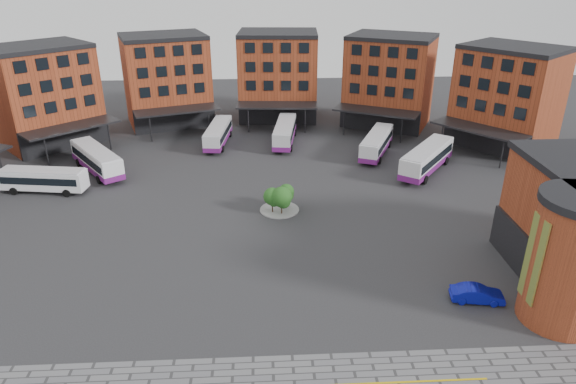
{
  "coord_description": "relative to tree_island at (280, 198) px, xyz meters",
  "views": [
    {
      "loc": [
        0.18,
        -39.35,
        25.96
      ],
      "look_at": [
        2.75,
        8.16,
        4.0
      ],
      "focal_mm": 32.0,
      "sensor_mm": 36.0,
      "label": 1
    }
  ],
  "objects": [
    {
      "name": "bus_b",
      "position": [
        -23.46,
        12.94,
        -0.02
      ],
      "size": [
        9.08,
        11.08,
        3.31
      ],
      "rotation": [
        0.0,
        0.0,
        0.63
      ],
      "color": "white",
      "rests_on": "ground"
    },
    {
      "name": "bus_d",
      "position": [
        1.63,
        23.24,
        -0.09
      ],
      "size": [
        4.2,
        11.58,
        3.19
      ],
      "rotation": [
        0.0,
        0.0,
        -0.14
      ],
      "color": "silver",
      "rests_on": "ground"
    },
    {
      "name": "bus_e",
      "position": [
        14.46,
        17.59,
        -0.11
      ],
      "size": [
        6.91,
        11.23,
        3.14
      ],
      "rotation": [
        0.0,
        0.0,
        -0.42
      ],
      "color": "white",
      "rests_on": "ground"
    },
    {
      "name": "tree_island",
      "position": [
        0.0,
        0.0,
        0.0
      ],
      "size": [
        4.4,
        4.4,
        3.25
      ],
      "color": "gray",
      "rests_on": "ground"
    },
    {
      "name": "bus_c",
      "position": [
        -8.41,
        23.28,
        -0.16
      ],
      "size": [
        3.72,
        11.04,
        3.05
      ],
      "rotation": [
        0.0,
        0.0,
        -0.12
      ],
      "color": "silver",
      "rests_on": "ground"
    },
    {
      "name": "ground",
      "position": [
        -2.07,
        -11.47,
        -1.82
      ],
      "size": [
        160.0,
        160.0,
        0.0
      ],
      "primitive_type": "plane",
      "color": "#28282B",
      "rests_on": "ground"
    },
    {
      "name": "bus_a",
      "position": [
        -28.15,
        7.02,
        -0.1
      ],
      "size": [
        10.49,
        3.79,
        2.9
      ],
      "rotation": [
        0.0,
        0.0,
        1.43
      ],
      "color": "white",
      "rests_on": "ground"
    },
    {
      "name": "bus_f",
      "position": [
        19.66,
        10.81,
        0.06
      ],
      "size": [
        9.71,
        11.46,
        3.46
      ],
      "rotation": [
        0.0,
        0.0,
        -0.65
      ],
      "color": "white",
      "rests_on": "ground"
    },
    {
      "name": "blue_car",
      "position": [
        15.5,
        -17.02,
        -1.11
      ],
      "size": [
        4.49,
        2.16,
        1.42
      ],
      "primitive_type": "imported",
      "rotation": [
        0.0,
        0.0,
        1.41
      ],
      "color": "#0C13A3",
      "rests_on": "ground"
    },
    {
      "name": "main_building",
      "position": [
        -6.84,
        26.78,
        5.41
      ],
      "size": [
        94.14,
        42.48,
        14.6
      ],
      "color": "#953D20",
      "rests_on": "ground"
    }
  ]
}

